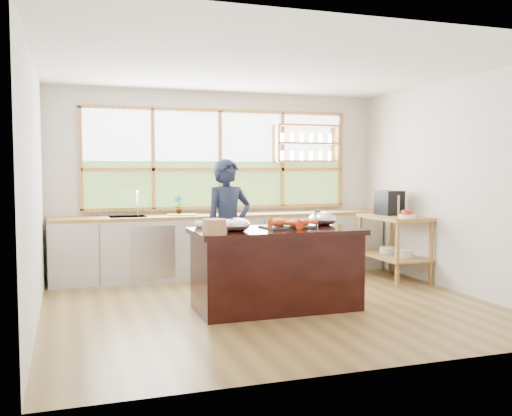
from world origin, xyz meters
name	(u,v)px	position (x,y,z in m)	size (l,w,h in m)	color
ground_plane	(270,305)	(0.00, 0.00, 0.00)	(5.00, 5.00, 0.00)	olive
room_shell	(258,153)	(0.02, 0.51, 1.75)	(5.02, 4.52, 2.71)	silver
back_counter	(224,244)	(-0.02, 1.94, 0.45)	(4.90, 0.63, 0.90)	beige
right_shelf_unit	(394,236)	(2.19, 0.89, 0.60)	(0.62, 1.10, 0.90)	#A77838
island	(276,269)	(0.00, -0.20, 0.45)	(1.85, 0.90, 0.90)	black
cook	(228,227)	(-0.31, 0.66, 0.84)	(0.61, 0.40, 1.68)	#181F36
potted_plant	(178,205)	(-0.68, 2.00, 1.05)	(0.15, 0.10, 0.29)	slate
cutting_board	(182,215)	(-0.64, 1.94, 0.91)	(0.40, 0.30, 0.01)	#74C845
espresso_machine	(389,203)	(2.19, 1.04, 1.07)	(0.30, 0.33, 0.35)	black
wine_bottle	(397,205)	(2.24, 0.91, 1.04)	(0.07, 0.07, 0.29)	#A2A959
fruit_bowl	(407,215)	(2.14, 0.51, 0.95)	(0.22, 0.22, 0.11)	white
slate_board	(287,227)	(0.16, -0.13, 0.91)	(0.55, 0.40, 0.02)	black
lobster_pile	(290,223)	(0.18, -0.16, 0.96)	(0.52, 0.48, 0.08)	#D94504
mixing_bowl_left	(236,225)	(-0.49, -0.28, 0.97)	(0.31, 0.31, 0.15)	#B9BDC1
mixing_bowl_right	(323,219)	(0.66, 0.02, 0.97)	(0.34, 0.34, 0.16)	#B9BDC1
wine_glass	(317,215)	(0.38, -0.45, 1.06)	(0.08, 0.08, 0.22)	silver
wicker_basket	(214,227)	(-0.79, -0.52, 0.98)	(0.25, 0.25, 0.16)	#B3794F
parchment_roll	(206,225)	(-0.73, 0.08, 0.94)	(0.08, 0.08, 0.30)	white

